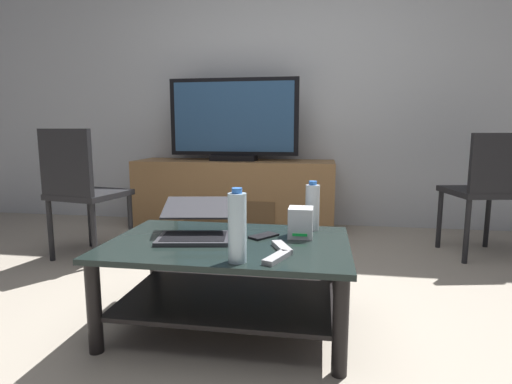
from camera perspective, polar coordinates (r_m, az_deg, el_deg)
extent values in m
plane|color=#9E9384|center=(1.98, -1.61, -18.64)|extent=(7.68, 7.68, 0.00)
cube|color=silver|center=(4.00, 4.56, 15.79)|extent=(6.40, 0.12, 2.80)
cube|color=black|center=(1.86, -3.89, -7.26)|extent=(1.08, 0.71, 0.02)
cube|color=black|center=(1.94, -3.81, -14.49)|extent=(0.95, 0.63, 0.02)
cylinder|color=black|center=(1.84, -21.83, -14.89)|extent=(0.06, 0.06, 0.39)
cylinder|color=black|center=(1.60, 11.80, -18.04)|extent=(0.06, 0.06, 0.39)
cylinder|color=black|center=(2.35, -14.02, -9.29)|extent=(0.06, 0.06, 0.39)
cylinder|color=black|center=(2.17, 11.10, -10.72)|extent=(0.06, 0.06, 0.39)
cube|color=olive|center=(3.77, -3.02, -0.33)|extent=(1.81, 0.52, 0.63)
cube|color=brown|center=(3.54, -3.91, -3.01)|extent=(0.82, 0.01, 0.22)
cube|color=black|center=(3.71, -3.13, 4.81)|extent=(0.41, 0.20, 0.05)
cube|color=black|center=(3.70, -3.18, 10.49)|extent=(1.17, 0.04, 0.68)
cube|color=#2D517A|center=(3.68, -3.26, 10.50)|extent=(1.09, 0.01, 0.62)
cube|color=black|center=(3.33, 29.07, 0.01)|extent=(0.52, 0.52, 0.04)
cube|color=black|center=(3.14, 31.23, 3.27)|extent=(0.42, 0.12, 0.42)
cylinder|color=black|center=(3.63, 29.80, -3.31)|extent=(0.04, 0.04, 0.45)
cylinder|color=black|center=(3.45, 24.43, -3.53)|extent=(0.04, 0.04, 0.45)
cylinder|color=black|center=(3.12, 27.55, -4.97)|extent=(0.04, 0.04, 0.45)
cube|color=black|center=(3.12, -22.34, -0.31)|extent=(0.52, 0.52, 0.04)
cube|color=black|center=(2.96, -25.23, 3.56)|extent=(0.42, 0.12, 0.46)
cylinder|color=black|center=(3.19, -17.26, -4.21)|extent=(0.04, 0.04, 0.43)
cylinder|color=black|center=(3.43, -22.30, -3.57)|extent=(0.04, 0.04, 0.43)
cylinder|color=black|center=(2.91, -21.84, -5.69)|extent=(0.04, 0.04, 0.43)
cylinder|color=black|center=(3.17, -26.96, -4.85)|extent=(0.04, 0.04, 0.43)
cube|color=#333338|center=(1.88, -8.72, -6.48)|extent=(0.36, 0.28, 0.02)
cube|color=black|center=(1.88, -8.73, -6.19)|extent=(0.31, 0.22, 0.00)
cube|color=#333338|center=(1.99, -8.21, -2.16)|extent=(0.36, 0.27, 0.07)
cube|color=teal|center=(1.99, -8.22, -2.22)|extent=(0.32, 0.24, 0.06)
cube|color=silver|center=(1.91, 6.30, -4.26)|extent=(0.11, 0.11, 0.14)
cube|color=#19D84C|center=(1.87, 6.18, -6.04)|extent=(0.07, 0.00, 0.01)
cylinder|color=silver|center=(1.54, -2.66, -5.08)|extent=(0.07, 0.07, 0.27)
cylinder|color=blue|center=(1.51, -2.70, 0.20)|extent=(0.04, 0.04, 0.02)
cylinder|color=silver|center=(2.05, 7.94, -2.17)|extent=(0.07, 0.07, 0.23)
cylinder|color=blue|center=(2.03, 8.01, 1.26)|extent=(0.04, 0.04, 0.02)
cube|color=black|center=(1.92, 1.09, -6.21)|extent=(0.14, 0.15, 0.01)
cube|color=#99999E|center=(1.59, 2.93, -9.22)|extent=(0.10, 0.17, 0.02)
cube|color=#99999E|center=(1.72, 3.66, -7.77)|extent=(0.10, 0.16, 0.02)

